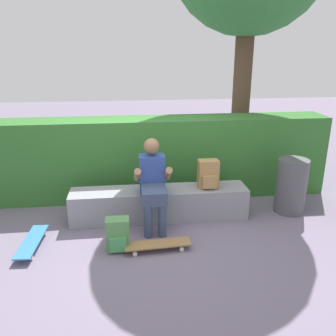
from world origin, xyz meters
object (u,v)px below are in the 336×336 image
at_px(skateboard_beside_bench, 32,242).
at_px(person_skater, 153,182).
at_px(backpack_on_bench, 208,174).
at_px(trash_bin, 291,186).
at_px(bench_main, 159,203).
at_px(skateboard_near_person, 158,244).
at_px(backpack_on_ground, 118,235).

bearing_deg(skateboard_beside_bench, person_skater, 14.79).
xyz_separation_m(backpack_on_bench, trash_bin, (1.24, -0.00, -0.23)).
xyz_separation_m(skateboard_beside_bench, trash_bin, (3.55, 0.60, 0.33)).
bearing_deg(bench_main, trash_bin, -0.41).
relative_size(bench_main, skateboard_near_person, 3.05).
bearing_deg(backpack_on_ground, skateboard_beside_bench, 171.04).
relative_size(person_skater, trash_bin, 1.48).
xyz_separation_m(person_skater, skateboard_beside_bench, (-1.52, -0.40, -0.56)).
distance_m(skateboard_near_person, backpack_on_ground, 0.49).
distance_m(bench_main, backpack_on_ground, 0.97).
xyz_separation_m(bench_main, skateboard_beside_bench, (-1.62, -0.61, -0.14)).
xyz_separation_m(person_skater, skateboard_near_person, (-0.00, -0.64, -0.56)).
height_order(skateboard_beside_bench, backpack_on_bench, backpack_on_bench).
distance_m(skateboard_near_person, trash_bin, 2.22).
relative_size(skateboard_beside_bench, trash_bin, 1.01).
height_order(skateboard_near_person, backpack_on_bench, backpack_on_bench).
xyz_separation_m(bench_main, trash_bin, (1.93, -0.01, 0.18)).
bearing_deg(skateboard_near_person, skateboard_beside_bench, 170.97).
relative_size(skateboard_beside_bench, backpack_on_ground, 2.03).
xyz_separation_m(person_skater, backpack_on_bench, (0.79, 0.20, -0.01)).
bearing_deg(backpack_on_ground, skateboard_near_person, -9.18).
bearing_deg(skateboard_beside_bench, bench_main, 20.66).
relative_size(skateboard_near_person, backpack_on_bench, 2.03).
bearing_deg(skateboard_near_person, backpack_on_ground, 170.82).
distance_m(bench_main, backpack_on_bench, 0.80).
xyz_separation_m(skateboard_beside_bench, backpack_on_bench, (2.31, 0.60, 0.56)).
height_order(person_skater, backpack_on_bench, person_skater).
distance_m(skateboard_beside_bench, backpack_on_ground, 1.07).
relative_size(person_skater, skateboard_near_person, 1.46).
relative_size(skateboard_beside_bench, backpack_on_bench, 2.03).
relative_size(person_skater, backpack_on_bench, 2.97).
bearing_deg(skateboard_near_person, backpack_on_bench, 46.81).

